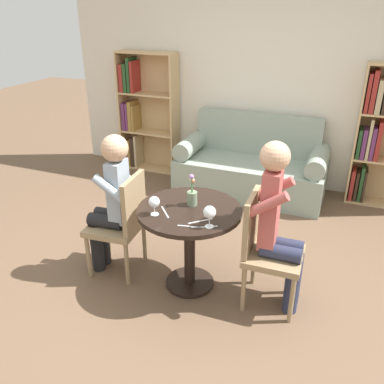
{
  "coord_description": "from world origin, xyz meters",
  "views": [
    {
      "loc": [
        1.05,
        -2.56,
        2.15
      ],
      "look_at": [
        0.0,
        0.05,
        0.83
      ],
      "focal_mm": 38.0,
      "sensor_mm": 36.0,
      "label": 1
    }
  ],
  "objects_px": {
    "bookshelf_right": "(383,137)",
    "wine_glass_left": "(154,202)",
    "bookshelf_left": "(143,113)",
    "person_left": "(111,200)",
    "chair_right": "(265,246)",
    "wine_glass_right": "(210,213)",
    "person_right": "(279,224)",
    "flower_vase": "(192,194)",
    "couch": "(251,168)",
    "chair_left": "(122,221)"
  },
  "relations": [
    {
      "from": "chair_right",
      "to": "chair_left",
      "type": "bearing_deg",
      "value": 91.28
    },
    {
      "from": "person_left",
      "to": "bookshelf_right",
      "type": "bearing_deg",
      "value": 133.1
    },
    {
      "from": "couch",
      "to": "bookshelf_left",
      "type": "xyz_separation_m",
      "value": [
        -1.62,
        0.27,
        0.46
      ]
    },
    {
      "from": "bookshelf_left",
      "to": "person_left",
      "type": "height_order",
      "value": "bookshelf_left"
    },
    {
      "from": "bookshelf_left",
      "to": "wine_glass_right",
      "type": "relative_size",
      "value": 9.8
    },
    {
      "from": "person_left",
      "to": "chair_right",
      "type": "bearing_deg",
      "value": 88.46
    },
    {
      "from": "chair_left",
      "to": "wine_glass_left",
      "type": "relative_size",
      "value": 6.13
    },
    {
      "from": "person_left",
      "to": "flower_vase",
      "type": "relative_size",
      "value": 4.65
    },
    {
      "from": "wine_glass_right",
      "to": "couch",
      "type": "bearing_deg",
      "value": 96.08
    },
    {
      "from": "wine_glass_right",
      "to": "person_right",
      "type": "bearing_deg",
      "value": 28.08
    },
    {
      "from": "bookshelf_right",
      "to": "person_right",
      "type": "xyz_separation_m",
      "value": [
        -0.72,
        -2.23,
        -0.09
      ]
    },
    {
      "from": "person_right",
      "to": "wine_glass_left",
      "type": "xyz_separation_m",
      "value": [
        -0.89,
        -0.22,
        0.1
      ]
    },
    {
      "from": "wine_glass_left",
      "to": "wine_glass_right",
      "type": "bearing_deg",
      "value": -2.56
    },
    {
      "from": "bookshelf_right",
      "to": "wine_glass_left",
      "type": "relative_size",
      "value": 10.79
    },
    {
      "from": "bookshelf_left",
      "to": "wine_glass_left",
      "type": "relative_size",
      "value": 10.79
    },
    {
      "from": "bookshelf_right",
      "to": "chair_right",
      "type": "relative_size",
      "value": 1.76
    },
    {
      "from": "chair_right",
      "to": "bookshelf_right",
      "type": "bearing_deg",
      "value": -21.42
    },
    {
      "from": "couch",
      "to": "bookshelf_right",
      "type": "bearing_deg",
      "value": 10.84
    },
    {
      "from": "flower_vase",
      "to": "bookshelf_left",
      "type": "bearing_deg",
      "value": 126.23
    },
    {
      "from": "person_left",
      "to": "person_right",
      "type": "relative_size",
      "value": 0.94
    },
    {
      "from": "chair_right",
      "to": "person_left",
      "type": "distance_m",
      "value": 1.29
    },
    {
      "from": "person_left",
      "to": "wine_glass_left",
      "type": "distance_m",
      "value": 0.52
    },
    {
      "from": "wine_glass_left",
      "to": "chair_right",
      "type": "bearing_deg",
      "value": 14.97
    },
    {
      "from": "bookshelf_right",
      "to": "wine_glass_right",
      "type": "bearing_deg",
      "value": -115.38
    },
    {
      "from": "person_right",
      "to": "flower_vase",
      "type": "relative_size",
      "value": 4.94
    },
    {
      "from": "chair_right",
      "to": "wine_glass_right",
      "type": "xyz_separation_m",
      "value": [
        -0.36,
        -0.23,
        0.33
      ]
    },
    {
      "from": "couch",
      "to": "wine_glass_right",
      "type": "distance_m",
      "value": 2.27
    },
    {
      "from": "bookshelf_left",
      "to": "chair_left",
      "type": "bearing_deg",
      "value": -65.99
    },
    {
      "from": "bookshelf_right",
      "to": "chair_left",
      "type": "xyz_separation_m",
      "value": [
        -2.0,
        -2.29,
        -0.3
      ]
    },
    {
      "from": "chair_right",
      "to": "wine_glass_left",
      "type": "height_order",
      "value": "chair_right"
    },
    {
      "from": "wine_glass_right",
      "to": "person_left",
      "type": "bearing_deg",
      "value": 169.86
    },
    {
      "from": "couch",
      "to": "chair_left",
      "type": "xyz_separation_m",
      "value": [
        -0.6,
        -2.02,
        0.18
      ]
    },
    {
      "from": "person_right",
      "to": "bookshelf_left",
      "type": "bearing_deg",
      "value": 44.35
    },
    {
      "from": "bookshelf_left",
      "to": "chair_left",
      "type": "relative_size",
      "value": 1.76
    },
    {
      "from": "bookshelf_right",
      "to": "wine_glass_right",
      "type": "height_order",
      "value": "bookshelf_right"
    },
    {
      "from": "bookshelf_left",
      "to": "person_left",
      "type": "relative_size",
      "value": 1.28
    },
    {
      "from": "wine_glass_left",
      "to": "chair_left",
      "type": "bearing_deg",
      "value": 158.13
    },
    {
      "from": "couch",
      "to": "wine_glass_right",
      "type": "height_order",
      "value": "couch"
    },
    {
      "from": "bookshelf_right",
      "to": "flower_vase",
      "type": "relative_size",
      "value": 5.95
    },
    {
      "from": "bookshelf_left",
      "to": "wine_glass_left",
      "type": "xyz_separation_m",
      "value": [
        1.41,
        -2.44,
        0.04
      ]
    },
    {
      "from": "person_left",
      "to": "flower_vase",
      "type": "distance_m",
      "value": 0.7
    },
    {
      "from": "bookshelf_left",
      "to": "bookshelf_right",
      "type": "bearing_deg",
      "value": -0.02
    },
    {
      "from": "chair_left",
      "to": "person_right",
      "type": "bearing_deg",
      "value": 88.1
    },
    {
      "from": "chair_left",
      "to": "chair_right",
      "type": "xyz_separation_m",
      "value": [
        1.19,
        0.06,
        0.0
      ]
    },
    {
      "from": "bookshelf_left",
      "to": "chair_right",
      "type": "relative_size",
      "value": 1.76
    },
    {
      "from": "bookshelf_right",
      "to": "person_right",
      "type": "height_order",
      "value": "bookshelf_right"
    },
    {
      "from": "chair_right",
      "to": "bookshelf_left",
      "type": "bearing_deg",
      "value": 43.23
    },
    {
      "from": "bookshelf_right",
      "to": "flower_vase",
      "type": "xyz_separation_m",
      "value": [
        -1.41,
        -2.2,
        0.01
      ]
    },
    {
      "from": "bookshelf_right",
      "to": "wine_glass_right",
      "type": "distance_m",
      "value": 2.73
    },
    {
      "from": "chair_left",
      "to": "flower_vase",
      "type": "distance_m",
      "value": 0.67
    }
  ]
}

